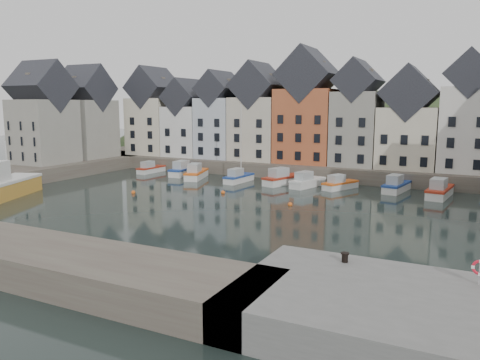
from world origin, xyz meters
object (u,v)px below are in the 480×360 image
Objects in this scene: boat_a at (151,169)px; mooring_bollard at (345,257)px; life_ring_post at (480,268)px; boat_d at (238,177)px.

boat_a is 53.84m from mooring_bollard.
mooring_bollard is 6.90m from life_ring_post.
boat_a is 4.31× the size of life_ring_post.
boat_a is 59.45m from life_ring_post.
boat_a is at bearing 143.16° from life_ring_post.
boat_d reaches higher than mooring_bollard.
boat_d reaches higher than boat_a.
boat_d is 40.67m from mooring_bollard.
mooring_bollard is at bearing 176.65° from life_ring_post.
mooring_bollard is (40.68, -35.22, 1.68)m from boat_a.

